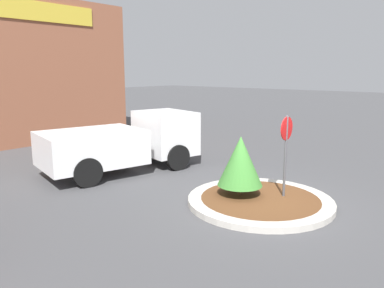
{
  "coord_description": "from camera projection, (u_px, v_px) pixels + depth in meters",
  "views": [
    {
      "loc": [
        -8.7,
        -4.93,
        3.61
      ],
      "look_at": [
        0.16,
        2.59,
        1.33
      ],
      "focal_mm": 35.0,
      "sensor_mm": 36.0,
      "label": 1
    }
  ],
  "objects": [
    {
      "name": "stop_sign",
      "position": [
        286.0,
        144.0,
        10.18
      ],
      "size": [
        0.65,
        0.07,
        2.42
      ],
      "color": "#4C4C51",
      "rests_on": "ground_plane"
    },
    {
      "name": "traffic_island",
      "position": [
        260.0,
        201.0,
        10.32
      ],
      "size": [
        3.98,
        3.98,
        0.16
      ],
      "color": "#BCB7AD",
      "rests_on": "ground_plane"
    },
    {
      "name": "island_shrub",
      "position": [
        240.0,
        161.0,
        10.37
      ],
      "size": [
        1.26,
        1.26,
        1.68
      ],
      "color": "brown",
      "rests_on": "traffic_island"
    },
    {
      "name": "ground_plane",
      "position": [
        260.0,
        204.0,
        10.33
      ],
      "size": [
        120.0,
        120.0,
        0.0
      ],
      "primitive_type": "plane",
      "color": "#474749"
    },
    {
      "name": "utility_truck",
      "position": [
        124.0,
        142.0,
        13.57
      ],
      "size": [
        5.93,
        3.48,
        2.06
      ],
      "rotation": [
        0.0,
        0.0,
        -0.22
      ],
      "color": "white",
      "rests_on": "ground_plane"
    }
  ]
}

